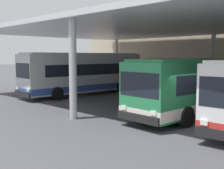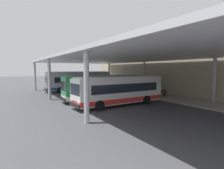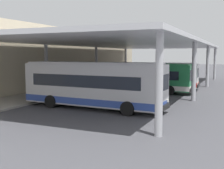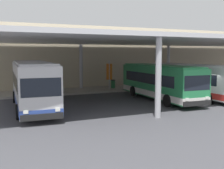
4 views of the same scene
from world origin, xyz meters
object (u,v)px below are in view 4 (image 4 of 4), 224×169
at_px(bus_second_bay, 160,82).
at_px(bus_nearest_bay, 32,85).
at_px(bench_waiting, 131,83).
at_px(banner_sign, 109,73).
at_px(bus_middle_bay, 192,80).
at_px(trash_bin, 113,84).

bearing_deg(bus_second_bay, bus_nearest_bay, 176.61).
height_order(bench_waiting, banner_sign, banner_sign).
height_order(bus_second_bay, bus_middle_bay, same).
height_order(trash_bin, banner_sign, banner_sign).
bearing_deg(bus_nearest_bay, trash_bin, 36.73).
bearing_deg(bus_second_bay, bus_middle_bay, -1.04).
distance_m(bus_middle_bay, banner_sign, 9.29).
height_order(bus_middle_bay, banner_sign, banner_sign).
distance_m(bus_middle_bay, bench_waiting, 8.80).
relative_size(bus_second_bay, banner_sign, 3.32).
xyz_separation_m(bus_middle_bay, bench_waiting, (-2.10, 8.49, -0.99)).
xyz_separation_m(bus_nearest_bay, bus_middle_bay, (14.76, -0.72, -0.19)).
height_order(bench_waiting, trash_bin, trash_bin).
bearing_deg(bench_waiting, bus_nearest_bay, -148.47).
distance_m(bus_nearest_bay, bench_waiting, 14.90).
bearing_deg(bus_middle_bay, bus_second_bay, 178.96).
relative_size(trash_bin, banner_sign, 0.31).
relative_size(bus_nearest_bay, bus_middle_bay, 1.08).
xyz_separation_m(bus_second_bay, banner_sign, (-1.64, 7.55, 0.32)).
distance_m(bus_second_bay, trash_bin, 8.43).
bearing_deg(trash_bin, bus_middle_bay, -61.92).
bearing_deg(trash_bin, bus_second_bay, -84.48).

